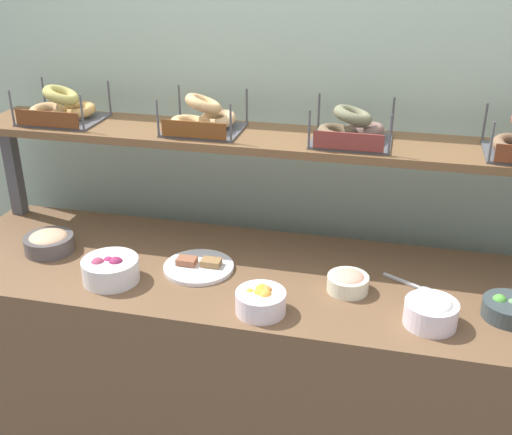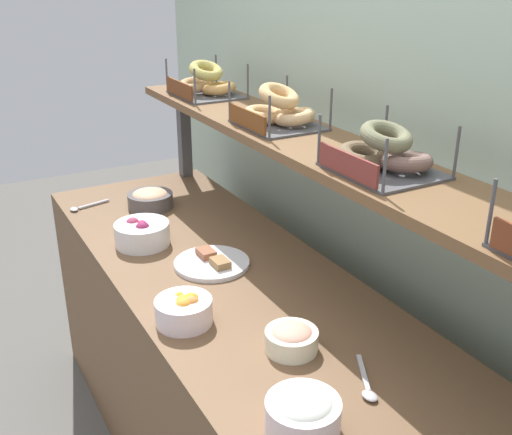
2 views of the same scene
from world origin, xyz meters
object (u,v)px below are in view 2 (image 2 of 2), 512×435
serving_spoon_near_plate (83,207)px  bagel_basket_poppy (383,155)px  bowl_fruit_salad (184,310)px  bowl_lox_spread (291,338)px  bowl_cream_cheese (303,413)px  serving_plate_white (212,262)px  bowl_beet_salad (142,233)px  bowl_hummus (150,199)px  bagel_basket_sesame (205,84)px  serving_spoon_by_edge (367,385)px  bagel_basket_plain (278,112)px

serving_spoon_near_plate → bagel_basket_poppy: (1.22, 0.53, 0.47)m
bowl_fruit_salad → bowl_lox_spread: 0.32m
bowl_cream_cheese → serving_plate_white: 0.83m
bowl_beet_salad → bowl_fruit_salad: bearing=-7.1°
bowl_hummus → serving_spoon_near_plate: size_ratio=1.08×
bowl_lox_spread → bagel_basket_sesame: size_ratio=0.47×
serving_spoon_near_plate → bowl_lox_spread: bearing=10.1°
serving_spoon_by_edge → bagel_basket_poppy: size_ratio=0.59×
bowl_beet_salad → serving_spoon_near_plate: size_ratio=1.14×
serving_plate_white → bagel_basket_poppy: bearing=29.3°
bowl_hummus → bagel_basket_poppy: bagel_basket_poppy is taller
bowl_beet_salad → bagel_basket_sesame: bearing=130.2°
serving_spoon_by_edge → bagel_basket_sesame: bearing=170.5°
bowl_fruit_salad → bowl_beet_salad: size_ratio=0.83×
serving_plate_white → serving_spoon_by_edge: 0.76m
bowl_hummus → serving_plate_white: 0.60m
bowl_lox_spread → bagel_basket_poppy: bearing=98.7°
bowl_cream_cheese → serving_spoon_near_plate: bearing=-176.8°
bagel_basket_plain → bagel_basket_poppy: (0.55, -0.01, -0.00)m
serving_plate_white → bagel_basket_sesame: size_ratio=0.84×
bowl_beet_salad → bagel_basket_poppy: bagel_basket_poppy is taller
bowl_cream_cheese → bowl_lox_spread: 0.30m
serving_spoon_by_edge → bagel_basket_plain: size_ratio=0.58×
bowl_fruit_salad → bowl_cream_cheese: 0.53m
bowl_hummus → bagel_basket_plain: 0.75m
bowl_beet_salad → bagel_basket_poppy: (0.77, 0.43, 0.43)m
bowl_cream_cheese → serving_spoon_near_plate: size_ratio=0.96×
bowl_beet_salad → serving_spoon_by_edge: size_ratio=1.19×
bowl_fruit_salad → bagel_basket_sesame: bagel_basket_sesame is taller
bowl_lox_spread → bowl_hummus: bearing=178.8°
bowl_cream_cheese → bowl_lox_spread: bearing=152.5°
bowl_beet_salad → serving_spoon_near_plate: bowl_beet_salad is taller
bagel_basket_sesame → bowl_cream_cheese: bearing=-17.2°
bowl_fruit_salad → serving_spoon_near_plate: size_ratio=0.94×
bowl_fruit_salad → serving_spoon_by_edge: bearing=29.3°
bowl_cream_cheese → bagel_basket_poppy: 0.69m
serving_spoon_by_edge → bagel_basket_poppy: bearing=139.8°
bowl_beet_salad → bagel_basket_sesame: 0.72m
bowl_hummus → serving_spoon_near_plate: bowl_hummus is taller
bowl_lox_spread → bagel_basket_poppy: 0.54m
serving_plate_white → serving_spoon_near_plate: serving_plate_white is taller
bowl_cream_cheese → serving_spoon_by_edge: bowl_cream_cheese is taller
serving_spoon_by_edge → bowl_lox_spread: bearing=-161.2°
serving_spoon_by_edge → bowl_fruit_salad: bearing=-150.7°
bowl_cream_cheese → serving_plate_white: size_ratio=0.65×
bowl_hummus → serving_spoon_near_plate: (-0.12, -0.25, -0.03)m
bowl_beet_salad → bowl_lox_spread: bowl_beet_salad is taller
bowl_hummus → bagel_basket_sesame: 0.53m
serving_spoon_by_edge → bagel_basket_sesame: size_ratio=0.54×
bagel_basket_poppy → bowl_lox_spread: bearing=-81.3°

